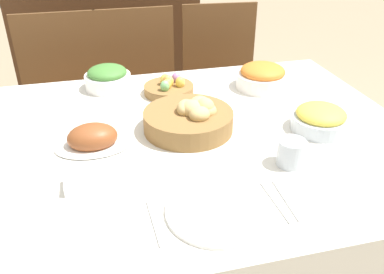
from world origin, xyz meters
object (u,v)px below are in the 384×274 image
at_px(sideboard, 110,56).
at_px(green_salad_bowl, 108,78).
at_px(drinking_cup, 291,153).
at_px(pineapple_bowl, 320,119).
at_px(spoon, 286,200).
at_px(dinner_plate, 217,211).
at_px(carrot_bowl, 262,76).
at_px(knife, 276,202).
at_px(chair_far_left, 65,104).
at_px(ham_platter, 93,139).
at_px(fork, 154,222).
at_px(egg_basket, 169,87).
at_px(butter_dish, 87,182).
at_px(chair_far_center, 142,96).
at_px(bread_basket, 190,118).
at_px(chair_far_right, 222,88).

bearing_deg(sideboard, green_salad_bowl, -92.94).
distance_m(green_salad_bowl, drinking_cup, 0.85).
relative_size(pineapple_bowl, spoon, 1.15).
relative_size(dinner_plate, spoon, 1.56).
height_order(green_salad_bowl, carrot_bowl, carrot_bowl).
distance_m(sideboard, knife, 2.17).
bearing_deg(chair_far_left, carrot_bowl, -35.72).
height_order(dinner_plate, knife, dinner_plate).
height_order(chair_far_left, carrot_bowl, chair_far_left).
bearing_deg(spoon, ham_platter, 141.94).
bearing_deg(drinking_cup, spoon, -118.43).
bearing_deg(fork, egg_basket, 74.24).
bearing_deg(chair_far_left, butter_dish, -83.82).
height_order(spoon, drinking_cup, drinking_cup).
height_order(ham_platter, knife, ham_platter).
height_order(drinking_cup, butter_dish, drinking_cup).
xyz_separation_m(chair_far_left, dinner_plate, (0.43, -1.32, 0.26)).
xyz_separation_m(chair_far_center, bread_basket, (0.06, -0.89, 0.30)).
height_order(green_salad_bowl, dinner_plate, green_salad_bowl).
bearing_deg(carrot_bowl, fork, -128.65).
bearing_deg(chair_far_right, knife, -97.45).
height_order(chair_far_center, pineapple_bowl, chair_far_center).
relative_size(sideboard, bread_basket, 4.05).
distance_m(carrot_bowl, butter_dish, 0.89).
bearing_deg(chair_far_center, knife, -82.51).
height_order(dinner_plate, spoon, dinner_plate).
bearing_deg(sideboard, bread_basket, -84.02).
bearing_deg(fork, dinner_plate, -1.86).
height_order(green_salad_bowl, pineapple_bowl, green_salad_bowl).
bearing_deg(chair_far_right, bread_basket, -109.78).
bearing_deg(drinking_cup, bread_basket, 130.39).
distance_m(bread_basket, ham_platter, 0.32).
distance_m(chair_far_left, butter_dish, 1.17).
relative_size(knife, drinking_cup, 2.06).
bearing_deg(spoon, sideboard, 100.64).
bearing_deg(drinking_cup, butter_dish, 176.96).
bearing_deg(bread_basket, dinner_plate, -94.86).
bearing_deg(fork, green_salad_bowl, 91.40).
height_order(chair_far_left, egg_basket, chair_far_left).
height_order(ham_platter, dinner_plate, ham_platter).
relative_size(ham_platter, green_salad_bowl, 1.28).
distance_m(pineapple_bowl, carrot_bowl, 0.39).
relative_size(ham_platter, fork, 1.42).
bearing_deg(spoon, knife, -178.14).
xyz_separation_m(chair_far_right, bread_basket, (-0.41, -0.89, 0.30)).
height_order(chair_far_right, knife, chair_far_right).
bearing_deg(spoon, carrot_bowl, 74.30).
relative_size(carrot_bowl, dinner_plate, 0.81).
bearing_deg(chair_far_center, chair_far_left, 179.83).
distance_m(chair_far_center, carrot_bowl, 0.81).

